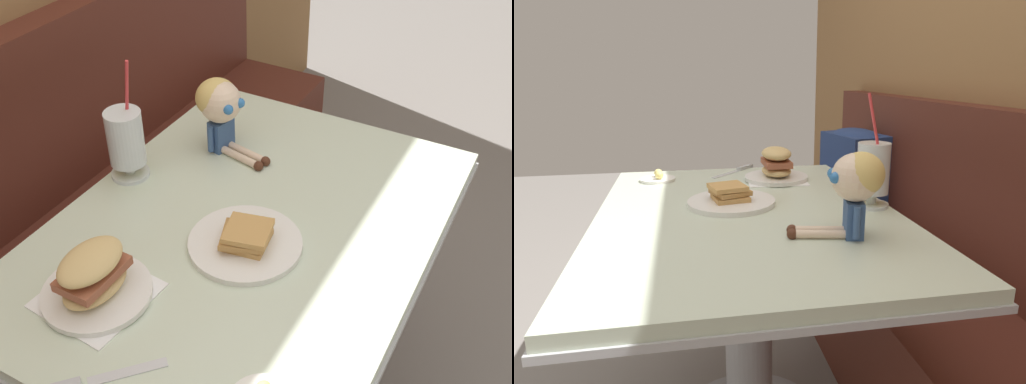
% 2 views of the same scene
% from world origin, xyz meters
% --- Properties ---
extents(booth_bench, '(2.60, 0.48, 1.00)m').
position_xyz_m(booth_bench, '(0.00, 0.81, 0.33)').
color(booth_bench, '#512319').
rests_on(booth_bench, ground).
extents(diner_table, '(1.11, 0.81, 0.74)m').
position_xyz_m(diner_table, '(0.00, 0.18, 0.54)').
color(diner_table, beige).
rests_on(diner_table, ground).
extents(toast_plate, '(0.25, 0.25, 0.06)m').
position_xyz_m(toast_plate, '(-0.06, 0.14, 0.76)').
color(toast_plate, white).
rests_on(toast_plate, diner_table).
extents(milkshake_glass, '(0.10, 0.10, 0.31)m').
position_xyz_m(milkshake_glass, '(0.03, 0.53, 0.84)').
color(milkshake_glass, silver).
rests_on(milkshake_glass, diner_table).
extents(sandwich_plate, '(0.22, 0.22, 0.12)m').
position_xyz_m(sandwich_plate, '(-0.33, 0.33, 0.79)').
color(sandwich_plate, white).
rests_on(sandwich_plate, diner_table).
extents(butter_saucer, '(0.12, 0.12, 0.04)m').
position_xyz_m(butter_saucer, '(-0.39, -0.08, 0.75)').
color(butter_saucer, white).
rests_on(butter_saucer, diner_table).
extents(butter_knife, '(0.18, 0.17, 0.01)m').
position_xyz_m(butter_knife, '(-0.51, 0.22, 0.74)').
color(butter_knife, silver).
rests_on(butter_knife, diner_table).
extents(seated_doll, '(0.13, 0.23, 0.20)m').
position_xyz_m(seated_doll, '(0.25, 0.39, 0.87)').
color(seated_doll, '#385689').
rests_on(seated_doll, diner_table).
extents(backpack, '(0.34, 0.30, 0.41)m').
position_xyz_m(backpack, '(-0.78, 0.78, 0.66)').
color(backpack, navy).
rests_on(backpack, booth_bench).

